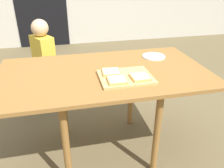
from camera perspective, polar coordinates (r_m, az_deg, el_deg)
ground_plane at (r=1.98m, az=-1.73°, el=-15.66°), size 16.00×16.00×0.00m
dining_table at (r=1.62m, az=-2.03°, el=0.89°), size 1.45×0.80×0.70m
cutting_board at (r=1.49m, az=3.41°, el=1.72°), size 0.34×0.28×0.02m
pizza_slice_near_right at (r=1.46m, az=7.00°, el=1.74°), size 0.12×0.12×0.02m
pizza_slice_far_left at (r=1.52m, az=-0.27°, el=3.04°), size 0.12×0.13×0.02m
pizza_slice_near_left at (r=1.41m, az=1.23°, el=1.02°), size 0.12×0.12×0.02m
plate_white_right at (r=1.89m, az=10.35°, el=6.78°), size 0.18×0.18×0.01m
child_left at (r=2.38m, az=-16.47°, el=5.68°), size 0.24×0.28×0.92m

